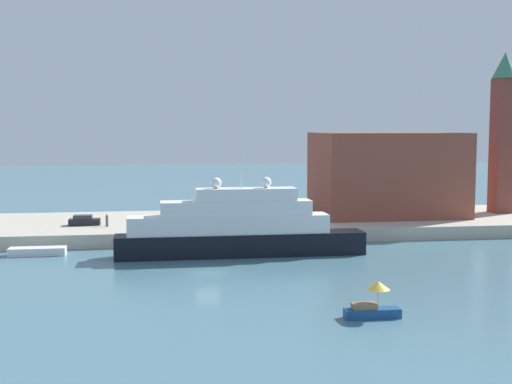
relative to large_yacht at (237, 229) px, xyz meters
name	(u,v)px	position (x,y,z in m)	size (l,w,h in m)	color
ground	(208,274)	(-4.14, -9.09, -3.12)	(400.00, 400.00, 0.00)	slate
quay_dock	(192,226)	(-4.14, 18.35, -2.26)	(110.00, 22.90, 1.73)	#B7AD99
large_yacht	(237,229)	(0.00, 0.00, 0.00)	(28.56, 3.73, 11.73)	black
small_motorboat	(373,304)	(7.28, -26.98, -2.00)	(4.35, 1.83, 2.88)	navy
work_barge	(37,251)	(-22.75, 3.65, -2.66)	(6.37, 1.96, 0.91)	silver
harbor_building	(387,174)	(24.70, 19.98, 4.68)	(20.72, 14.78, 12.14)	brown
bell_tower	(503,126)	(42.78, 19.83, 11.67)	(3.84, 3.84, 24.10)	brown
parked_car	(84,221)	(-18.59, 15.41, -0.80)	(4.10, 1.65, 1.35)	black
person_figure	(107,221)	(-15.52, 13.69, -0.62)	(0.36, 0.36, 1.66)	#4C4C4C
mooring_bollard	(186,228)	(-5.46, 8.30, -1.07)	(0.40, 0.40, 0.63)	black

